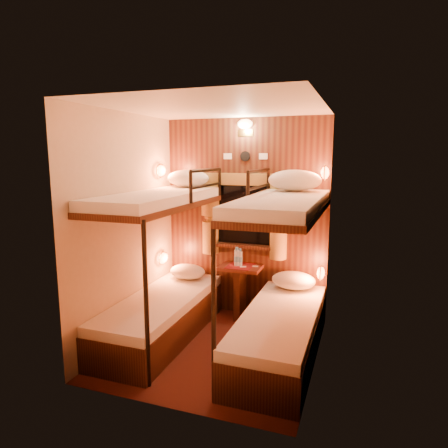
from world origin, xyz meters
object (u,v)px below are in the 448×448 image
at_px(table, 240,285).
at_px(bottle_left, 237,258).
at_px(bunk_left, 161,287).
at_px(bottle_right, 240,258).
at_px(bunk_right, 280,302).

bearing_deg(table, bottle_left, -163.50).
relative_size(bunk_left, bottle_right, 8.97).
distance_m(bunk_right, table, 1.02).
xyz_separation_m(bunk_right, table, (-0.65, 0.78, -0.14)).
height_order(bunk_left, bottle_left, bunk_left).
bearing_deg(bunk_left, table, 50.33).
bearing_deg(bunk_right, bottle_right, 129.78).
bearing_deg(bunk_right, bottle_left, 131.87).
bearing_deg(bunk_left, bunk_right, 0.00).
relative_size(bunk_right, table, 2.90).
relative_size(bottle_left, bottle_right, 1.09).
xyz_separation_m(bunk_left, bottle_right, (0.64, 0.79, 0.18)).
height_order(bottle_left, bottle_right, bottle_left).
distance_m(bunk_left, bottle_right, 1.03).
bearing_deg(bunk_left, bottle_right, 50.83).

